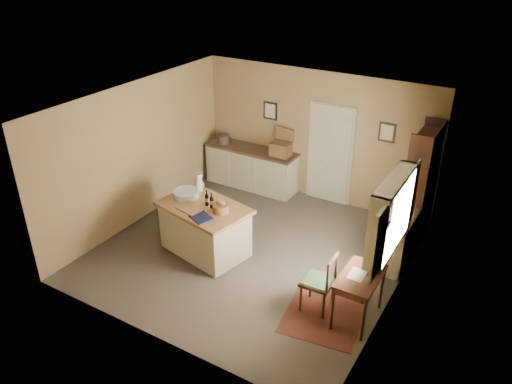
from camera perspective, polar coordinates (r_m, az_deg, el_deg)
ground at (r=8.92m, az=-0.43°, el=-6.79°), size 5.00×5.00×0.00m
wall_back at (r=10.27m, az=6.82°, el=6.34°), size 5.00×0.10×2.70m
wall_front at (r=6.52m, az=-12.01°, el=-7.46°), size 5.00×0.10×2.70m
wall_left at (r=9.65m, az=-13.30°, el=4.36°), size 0.10×5.00×2.70m
wall_right at (r=7.41m, az=16.34°, el=-3.45°), size 0.10×5.00×2.70m
ceiling at (r=7.73m, az=-0.50°, el=10.00°), size 5.00×5.00×0.00m
door at (r=10.23m, az=8.44°, el=4.36°), size 0.97×0.06×2.11m
framed_prints at (r=10.06m, az=7.92°, el=8.04°), size 2.82×0.02×0.38m
window at (r=7.16m, az=15.52°, el=-2.64°), size 0.25×1.99×1.12m
work_island at (r=8.72m, az=-5.89°, el=-4.05°), size 1.69×1.28×1.20m
sideboard at (r=10.93m, az=-0.49°, el=2.94°), size 2.08×0.59×1.18m
rug at (r=7.80m, az=8.16°, el=-12.90°), size 1.32×1.74×0.01m
writing_desk at (r=7.28m, az=11.80°, el=-9.96°), size 0.53×0.87×0.82m
desk_chair at (r=7.48m, az=7.07°, el=-10.12°), size 0.47×0.47×0.96m
right_cabinet at (r=8.74m, az=15.47°, el=-5.13°), size 0.58×1.04×0.99m
shelving_unit at (r=9.21m, az=18.53°, el=0.65°), size 0.37×0.98×2.18m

